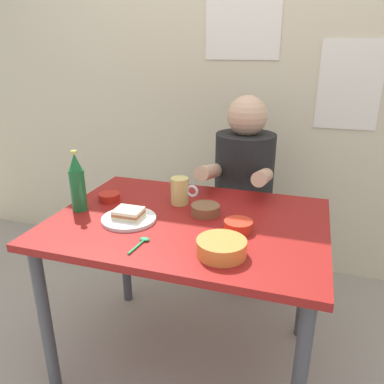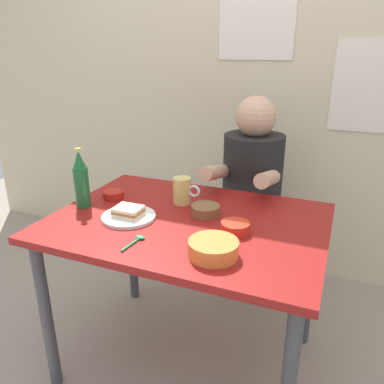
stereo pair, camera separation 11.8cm
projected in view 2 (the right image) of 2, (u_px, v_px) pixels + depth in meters
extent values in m
plane|color=gray|center=(188.00, 360.00, 1.80)|extent=(6.00, 6.00, 0.00)
cube|color=beige|center=(256.00, 65.00, 2.25)|extent=(4.40, 0.08, 2.60)
cube|color=silver|center=(256.00, 14.00, 2.12)|extent=(0.44, 0.01, 0.48)
cube|color=silver|center=(365.00, 87.00, 2.03)|extent=(0.34, 0.01, 0.49)
cube|color=maroon|center=(187.00, 222.00, 1.55)|extent=(1.10, 0.80, 0.03)
cylinder|color=#3F3F44|center=(46.00, 317.00, 1.56)|extent=(0.05, 0.05, 0.71)
cylinder|color=#3F3F44|center=(132.00, 243.00, 2.15)|extent=(0.05, 0.05, 0.71)
cylinder|color=#3F3F44|center=(310.00, 281.00, 1.80)|extent=(0.05, 0.05, 0.71)
cylinder|color=#4C4C51|center=(247.00, 263.00, 2.24)|extent=(0.08, 0.08, 0.41)
cylinder|color=maroon|center=(249.00, 228.00, 2.16)|extent=(0.34, 0.34, 0.04)
cylinder|color=black|center=(252.00, 182.00, 2.06)|extent=(0.32, 0.32, 0.52)
sphere|color=tan|center=(256.00, 117.00, 1.93)|extent=(0.21, 0.21, 0.21)
cylinder|color=tan|center=(215.00, 172.00, 1.84)|extent=(0.07, 0.31, 0.14)
cylinder|color=tan|center=(268.00, 179.00, 1.75)|extent=(0.07, 0.31, 0.14)
cylinder|color=silver|center=(129.00, 217.00, 1.54)|extent=(0.22, 0.22, 0.01)
cube|color=beige|center=(129.00, 214.00, 1.54)|extent=(0.11, 0.09, 0.01)
cube|color=#9E592D|center=(128.00, 211.00, 1.54)|extent=(0.11, 0.09, 0.01)
cube|color=beige|center=(128.00, 208.00, 1.53)|extent=(0.11, 0.09, 0.01)
cylinder|color=#D1BC66|center=(182.00, 191.00, 1.68)|extent=(0.08, 0.08, 0.12)
torus|color=silver|center=(194.00, 191.00, 1.65)|extent=(0.06, 0.01, 0.06)
cylinder|color=#19602D|center=(82.00, 187.00, 1.63)|extent=(0.06, 0.06, 0.18)
cone|color=#19602D|center=(79.00, 159.00, 1.59)|extent=(0.05, 0.05, 0.07)
cylinder|color=#BFB74C|center=(78.00, 150.00, 1.57)|extent=(0.03, 0.03, 0.01)
cylinder|color=brown|center=(205.00, 210.00, 1.57)|extent=(0.12, 0.12, 0.04)
cylinder|color=brown|center=(205.00, 208.00, 1.57)|extent=(0.10, 0.10, 0.02)
cylinder|color=#B21E14|center=(113.00, 195.00, 1.75)|extent=(0.10, 0.10, 0.03)
cylinder|color=maroon|center=(113.00, 193.00, 1.75)|extent=(0.08, 0.08, 0.02)
cylinder|color=red|center=(235.00, 227.00, 1.42)|extent=(0.11, 0.11, 0.04)
cylinder|color=#A33521|center=(235.00, 225.00, 1.42)|extent=(0.09, 0.09, 0.02)
cylinder|color=orange|center=(213.00, 248.00, 1.26)|extent=(0.17, 0.17, 0.05)
cylinder|color=#B25B2D|center=(213.00, 245.00, 1.25)|extent=(0.14, 0.14, 0.02)
cylinder|color=#26A559|center=(131.00, 244.00, 1.33)|extent=(0.02, 0.11, 0.01)
ellipsoid|color=#26A559|center=(140.00, 237.00, 1.38)|extent=(0.04, 0.02, 0.01)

